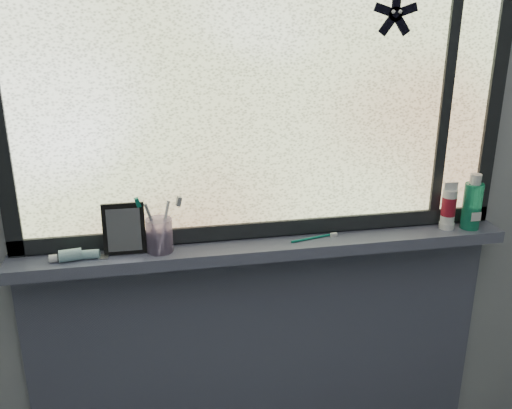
{
  "coord_description": "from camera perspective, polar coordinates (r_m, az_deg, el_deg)",
  "views": [
    {
      "loc": [
        -0.36,
        -0.43,
        1.77
      ],
      "look_at": [
        -0.07,
        1.05,
        1.22
      ],
      "focal_mm": 40.0,
      "sensor_mm": 36.0,
      "label": 1
    }
  ],
  "objects": [
    {
      "name": "frame_right",
      "position": [
        2.06,
        22.98,
        11.86
      ],
      "size": [
        0.05,
        0.03,
        1.1
      ],
      "primitive_type": "cube",
      "color": "black",
      "rests_on": "wall_back"
    },
    {
      "name": "sill_apron",
      "position": [
        2.17,
        0.69,
        -16.1
      ],
      "size": [
        1.62,
        0.02,
        0.98
      ],
      "primitive_type": "cube",
      "color": "#50546B",
      "rests_on": "floor"
    },
    {
      "name": "window_pane",
      "position": [
        1.76,
        0.87,
        12.26
      ],
      "size": [
        1.5,
        0.01,
        1.0
      ],
      "primitive_type": "cube",
      "color": "silver",
      "rests_on": "wall_back"
    },
    {
      "name": "toothbrush_lying",
      "position": [
        1.88,
        5.53,
        -3.32
      ],
      "size": [
        0.18,
        0.06,
        0.01
      ],
      "primitive_type": null,
      "rotation": [
        0.0,
        0.0,
        0.23
      ],
      "color": "#0B6956",
      "rests_on": "windowsill"
    },
    {
      "name": "wall_back",
      "position": [
        1.84,
        0.68,
        3.69
      ],
      "size": [
        3.0,
        0.01,
        2.5
      ],
      "primitive_type": "cube",
      "color": "#9EA3A8",
      "rests_on": "ground"
    },
    {
      "name": "mouthwash_bottle",
      "position": [
        2.07,
        20.84,
        0.29
      ],
      "size": [
        0.08,
        0.08,
        0.16
      ],
      "primitive_type": "cylinder",
      "rotation": [
        0.0,
        0.0,
        0.26
      ],
      "color": "#21AE7F",
      "rests_on": "windowsill"
    },
    {
      "name": "frame_mullion",
      "position": [
        1.97,
        18.64,
        12.07
      ],
      "size": [
        0.03,
        0.03,
        1.0
      ],
      "primitive_type": "cube",
      "color": "black",
      "rests_on": "wall_back"
    },
    {
      "name": "frame_bottom",
      "position": [
        1.88,
        0.82,
        -2.39
      ],
      "size": [
        1.6,
        0.03,
        0.05
      ],
      "primitive_type": "cube",
      "color": "black",
      "rests_on": "windowsill"
    },
    {
      "name": "vanity_mirror",
      "position": [
        1.79,
        -13.06,
        -2.37
      ],
      "size": [
        0.13,
        0.07,
        0.16
      ],
      "primitive_type": "cube",
      "rotation": [
        0.0,
        0.0,
        -0.01
      ],
      "color": "black",
      "rests_on": "windowsill"
    },
    {
      "name": "windowsill",
      "position": [
        1.86,
        1.12,
        -4.36
      ],
      "size": [
        1.62,
        0.14,
        0.04
      ],
      "primitive_type": "cube",
      "color": "#50546B",
      "rests_on": "wall_back"
    },
    {
      "name": "cream_tube",
      "position": [
        2.04,
        18.74,
        0.03
      ],
      "size": [
        0.06,
        0.06,
        0.12
      ],
      "primitive_type": "cylinder",
      "rotation": [
        0.0,
        0.0,
        0.26
      ],
      "color": "silver",
      "rests_on": "windowsill"
    },
    {
      "name": "toothpaste_tube",
      "position": [
        1.8,
        -17.39,
        -4.8
      ],
      "size": [
        0.21,
        0.06,
        0.04
      ],
      "primitive_type": null,
      "rotation": [
        0.0,
        0.0,
        0.07
      ],
      "color": "white",
      "rests_on": "windowsill"
    },
    {
      "name": "toothbrush_cup",
      "position": [
        1.79,
        -9.63,
        -3.05
      ],
      "size": [
        0.09,
        0.09,
        0.11
      ],
      "primitive_type": "cylinder",
      "rotation": [
        0.0,
        0.0,
        0.14
      ],
      "color": "#C2A6DC",
      "rests_on": "windowsill"
    },
    {
      "name": "starfish_sticker",
      "position": [
        1.86,
        13.78,
        18.01
      ],
      "size": [
        0.15,
        0.02,
        0.15
      ],
      "primitive_type": null,
      "color": "black",
      "rests_on": "window_pane"
    }
  ]
}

